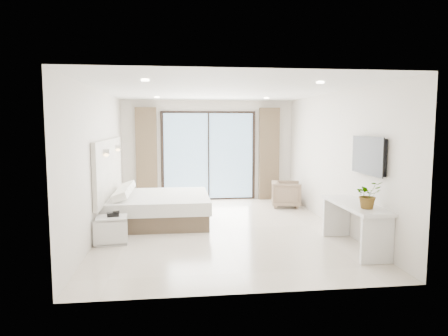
{
  "coord_description": "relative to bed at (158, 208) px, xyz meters",
  "views": [
    {
      "loc": [
        -0.87,
        -7.69,
        2.05
      ],
      "look_at": [
        0.1,
        0.4,
        1.16
      ],
      "focal_mm": 32.0,
      "sensor_mm": 36.0,
      "label": 1
    }
  ],
  "objects": [
    {
      "name": "plant",
      "position": [
        3.31,
        -2.64,
        0.63
      ],
      "size": [
        0.44,
        0.47,
        0.33
      ],
      "primitive_type": "imported",
      "rotation": [
        0.0,
        0.0,
        0.14
      ],
      "color": "#33662D",
      "rests_on": "console_desk"
    },
    {
      "name": "bed",
      "position": [
        0.0,
        0.0,
        0.0
      ],
      "size": [
        2.08,
        1.98,
        0.72
      ],
      "color": "brown",
      "rests_on": "ground"
    },
    {
      "name": "armchair",
      "position": [
        3.12,
        1.22,
        0.05
      ],
      "size": [
        0.77,
        0.81,
        0.71
      ],
      "primitive_type": "imported",
      "rotation": [
        0.0,
        0.0,
        1.36
      ],
      "color": "#816F55",
      "rests_on": "ground"
    },
    {
      "name": "phone",
      "position": [
        -0.7,
        -1.41,
        0.2
      ],
      "size": [
        0.23,
        0.19,
        0.07
      ],
      "primitive_type": "cube",
      "rotation": [
        0.0,
        0.0,
        0.21
      ],
      "color": "black",
      "rests_on": "nightstand"
    },
    {
      "name": "ground",
      "position": [
        1.27,
        -0.67,
        -0.3
      ],
      "size": [
        6.2,
        6.2,
        0.0
      ],
      "primitive_type": "plane",
      "color": "beige",
      "rests_on": "ground"
    },
    {
      "name": "console_desk",
      "position": [
        3.31,
        -2.23,
        0.26
      ],
      "size": [
        0.52,
        1.66,
        0.77
      ],
      "color": "silver",
      "rests_on": "ground"
    },
    {
      "name": "nightstand",
      "position": [
        -0.72,
        -1.44,
        -0.07
      ],
      "size": [
        0.55,
        0.47,
        0.47
      ],
      "rotation": [
        0.0,
        0.0,
        0.1
      ],
      "color": "silver",
      "rests_on": "ground"
    },
    {
      "name": "room_shell",
      "position": [
        1.07,
        0.12,
        1.28
      ],
      "size": [
        4.62,
        6.22,
        2.72
      ],
      "color": "silver",
      "rests_on": "ground"
    }
  ]
}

